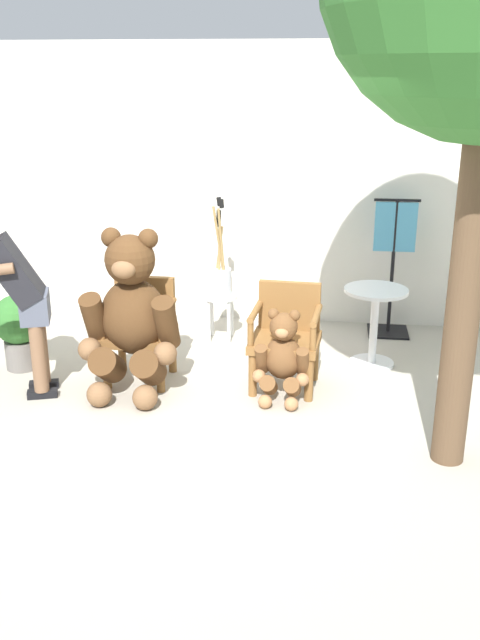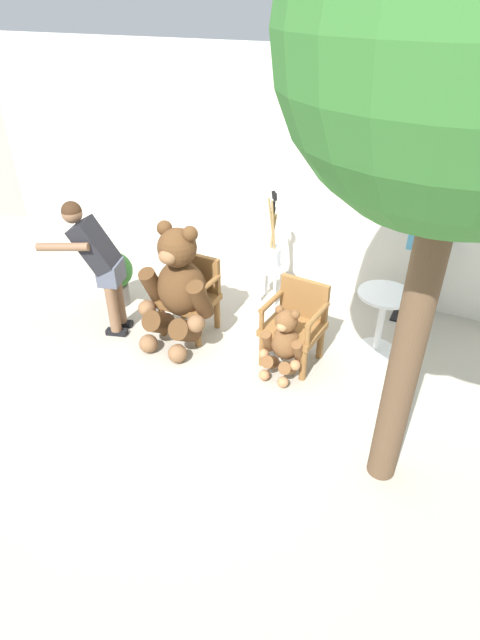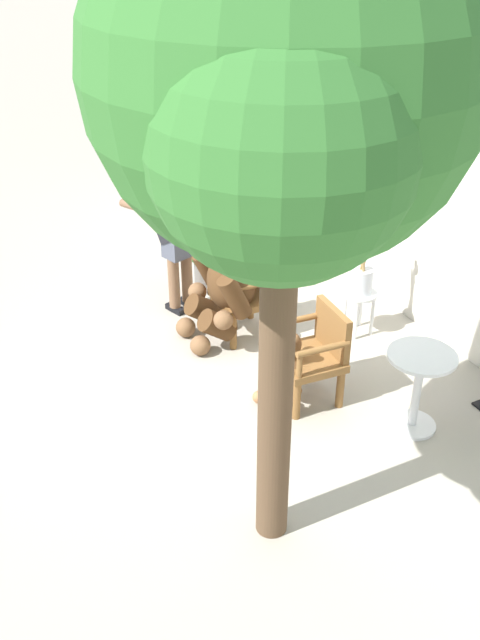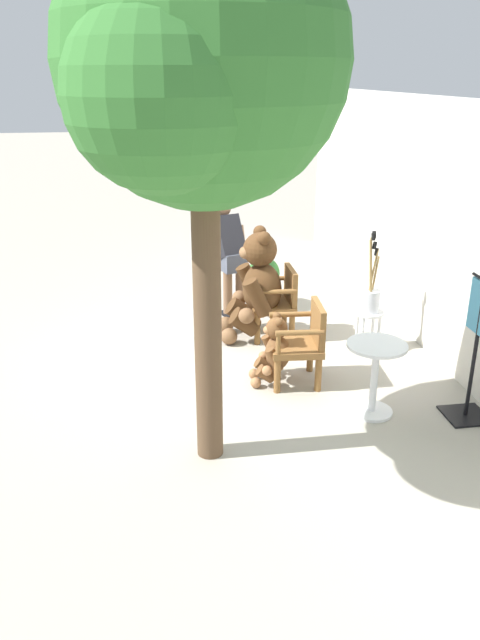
{
  "view_description": "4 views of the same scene",
  "coord_description": "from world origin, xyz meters",
  "px_view_note": "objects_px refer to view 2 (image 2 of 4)",
  "views": [
    {
      "loc": [
        0.95,
        -4.87,
        2.55
      ],
      "look_at": [
        0.27,
        0.38,
        0.67
      ],
      "focal_mm": 40.0,
      "sensor_mm": 36.0,
      "label": 1
    },
    {
      "loc": [
        2.03,
        -3.36,
        3.26
      ],
      "look_at": [
        0.21,
        0.23,
        0.61
      ],
      "focal_mm": 28.0,
      "sensor_mm": 36.0,
      "label": 2
    },
    {
      "loc": [
        4.91,
        -2.23,
        3.83
      ],
      "look_at": [
        0.11,
        0.21,
        0.64
      ],
      "focal_mm": 40.0,
      "sensor_mm": 36.0,
      "label": 3
    },
    {
      "loc": [
        6.36,
        -0.84,
        3.04
      ],
      "look_at": [
        0.19,
        0.1,
        0.56
      ],
      "focal_mm": 35.0,
      "sensor_mm": 36.0,
      "label": 4
    }
  ],
  "objects_px": {
    "clothing_display_stand": "(422,263)",
    "wooden_chair_right": "(296,321)",
    "person_visitor": "(98,258)",
    "wooden_chair_left": "(192,293)",
    "teddy_bear_large": "(178,288)",
    "teddy_bear_small": "(284,343)",
    "brush_bucket": "(272,253)",
    "potted_plant": "(115,275)",
    "round_side_table": "(382,316)",
    "white_stool": "(271,275)"
  },
  "relations": [
    {
      "from": "teddy_bear_large",
      "to": "person_visitor",
      "type": "relative_size",
      "value": 0.9
    },
    {
      "from": "round_side_table",
      "to": "clothing_display_stand",
      "type": "height_order",
      "value": "clothing_display_stand"
    },
    {
      "from": "white_stool",
      "to": "wooden_chair_left",
      "type": "bearing_deg",
      "value": -118.16
    },
    {
      "from": "white_stool",
      "to": "round_side_table",
      "type": "relative_size",
      "value": 0.64
    },
    {
      "from": "round_side_table",
      "to": "potted_plant",
      "type": "distance_m",
      "value": 3.15
    },
    {
      "from": "teddy_bear_large",
      "to": "clothing_display_stand",
      "type": "xyz_separation_m",
      "value": [
        2.19,
        1.64,
        0.05
      ]
    },
    {
      "from": "teddy_bear_small",
      "to": "round_side_table",
      "type": "distance_m",
      "value": 1.11
    },
    {
      "from": "round_side_table",
      "to": "teddy_bear_large",
      "type": "bearing_deg",
      "value": -158.62
    },
    {
      "from": "round_side_table",
      "to": "brush_bucket",
      "type": "bearing_deg",
      "value": 162.47
    },
    {
      "from": "white_stool",
      "to": "potted_plant",
      "type": "xyz_separation_m",
      "value": [
        -1.65,
        -0.93,
        0.04
      ]
    },
    {
      "from": "wooden_chair_right",
      "to": "potted_plant",
      "type": "distance_m",
      "value": 2.37
    },
    {
      "from": "white_stool",
      "to": "teddy_bear_small",
      "type": "bearing_deg",
      "value": -61.0
    },
    {
      "from": "teddy_bear_small",
      "to": "clothing_display_stand",
      "type": "relative_size",
      "value": 0.55
    },
    {
      "from": "teddy_bear_small",
      "to": "brush_bucket",
      "type": "relative_size",
      "value": 0.79
    },
    {
      "from": "round_side_table",
      "to": "white_stool",
      "type": "bearing_deg",
      "value": 162.43
    },
    {
      "from": "wooden_chair_left",
      "to": "white_stool",
      "type": "xyz_separation_m",
      "value": [
        0.53,
        0.99,
        -0.11
      ]
    },
    {
      "from": "wooden_chair_right",
      "to": "person_visitor",
      "type": "distance_m",
      "value": 2.19
    },
    {
      "from": "wooden_chair_right",
      "to": "clothing_display_stand",
      "type": "bearing_deg",
      "value": 55.54
    },
    {
      "from": "white_stool",
      "to": "potted_plant",
      "type": "relative_size",
      "value": 0.68
    },
    {
      "from": "clothing_display_stand",
      "to": "wooden_chair_right",
      "type": "bearing_deg",
      "value": -124.46
    },
    {
      "from": "wooden_chair_right",
      "to": "potted_plant",
      "type": "height_order",
      "value": "wooden_chair_right"
    },
    {
      "from": "teddy_bear_small",
      "to": "brush_bucket",
      "type": "xyz_separation_m",
      "value": [
        -0.7,
        1.27,
        0.28
      ]
    },
    {
      "from": "wooden_chair_left",
      "to": "person_visitor",
      "type": "height_order",
      "value": "person_visitor"
    },
    {
      "from": "wooden_chair_right",
      "to": "teddy_bear_large",
      "type": "height_order",
      "value": "teddy_bear_large"
    },
    {
      "from": "wooden_chair_left",
      "to": "teddy_bear_large",
      "type": "distance_m",
      "value": 0.33
    },
    {
      "from": "potted_plant",
      "to": "clothing_display_stand",
      "type": "relative_size",
      "value": 0.5
    },
    {
      "from": "teddy_bear_large",
      "to": "person_visitor",
      "type": "distance_m",
      "value": 0.91
    },
    {
      "from": "wooden_chair_right",
      "to": "person_visitor",
      "type": "relative_size",
      "value": 0.57
    },
    {
      "from": "teddy_bear_small",
      "to": "wooden_chair_right",
      "type": "bearing_deg",
      "value": 88.45
    },
    {
      "from": "wooden_chair_left",
      "to": "potted_plant",
      "type": "xyz_separation_m",
      "value": [
        -1.12,
        0.05,
        -0.07
      ]
    },
    {
      "from": "person_visitor",
      "to": "teddy_bear_large",
      "type": "bearing_deg",
      "value": 13.45
    },
    {
      "from": "potted_plant",
      "to": "brush_bucket",
      "type": "bearing_deg",
      "value": 29.42
    },
    {
      "from": "teddy_bear_large",
      "to": "clothing_display_stand",
      "type": "bearing_deg",
      "value": 36.79
    },
    {
      "from": "teddy_bear_large",
      "to": "brush_bucket",
      "type": "distance_m",
      "value": 1.35
    },
    {
      "from": "teddy_bear_large",
      "to": "person_visitor",
      "type": "xyz_separation_m",
      "value": [
        -0.85,
        -0.2,
        0.24
      ]
    },
    {
      "from": "teddy_bear_large",
      "to": "teddy_bear_small",
      "type": "distance_m",
      "value": 1.27
    },
    {
      "from": "teddy_bear_large",
      "to": "potted_plant",
      "type": "height_order",
      "value": "teddy_bear_large"
    },
    {
      "from": "teddy_bear_small",
      "to": "white_stool",
      "type": "relative_size",
      "value": 1.64
    },
    {
      "from": "teddy_bear_small",
      "to": "clothing_display_stand",
      "type": "height_order",
      "value": "clothing_display_stand"
    },
    {
      "from": "wooden_chair_left",
      "to": "round_side_table",
      "type": "bearing_deg",
      "value": 14.78
    },
    {
      "from": "person_visitor",
      "to": "clothing_display_stand",
      "type": "xyz_separation_m",
      "value": [
        3.04,
        1.84,
        -0.19
      ]
    },
    {
      "from": "teddy_bear_large",
      "to": "round_side_table",
      "type": "bearing_deg",
      "value": 21.38
    },
    {
      "from": "round_side_table",
      "to": "potted_plant",
      "type": "xyz_separation_m",
      "value": [
        -3.11,
        -0.47,
        -0.05
      ]
    },
    {
      "from": "person_visitor",
      "to": "round_side_table",
      "type": "xyz_separation_m",
      "value": [
        2.84,
        0.98,
        -0.46
      ]
    },
    {
      "from": "wooden_chair_left",
      "to": "teddy_bear_large",
      "type": "height_order",
      "value": "teddy_bear_large"
    },
    {
      "from": "wooden_chair_right",
      "to": "person_visitor",
      "type": "bearing_deg",
      "value": -167.65
    },
    {
      "from": "potted_plant",
      "to": "white_stool",
      "type": "bearing_deg",
      "value": 29.46
    },
    {
      "from": "teddy_bear_large",
      "to": "round_side_table",
      "type": "height_order",
      "value": "teddy_bear_large"
    },
    {
      "from": "teddy_bear_large",
      "to": "white_stool",
      "type": "distance_m",
      "value": 1.39
    },
    {
      "from": "wooden_chair_left",
      "to": "white_stool",
      "type": "height_order",
      "value": "wooden_chair_left"
    }
  ]
}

